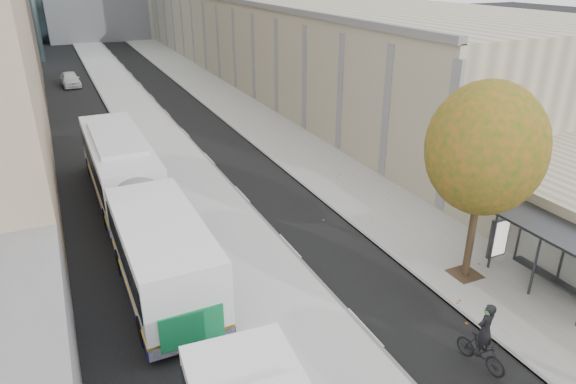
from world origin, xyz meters
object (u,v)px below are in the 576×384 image
bus_shelter (559,239)px  bus_far (134,196)px  distant_car (70,79)px  cyclist (482,343)px

bus_shelter → bus_far: size_ratio=0.23×
bus_shelter → distant_car: bus_shelter is taller
bus_far → distant_car: size_ratio=4.49×
cyclist → distant_car: (-8.63, 46.85, -0.12)m
bus_shelter → distant_car: bearing=107.1°
bus_far → cyclist: bus_far is taller
cyclist → distant_car: size_ratio=0.53×
bus_far → distant_car: bus_far is taller
distant_car → bus_shelter: bearing=-75.9°
bus_shelter → cyclist: (-5.15, -1.94, -1.36)m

